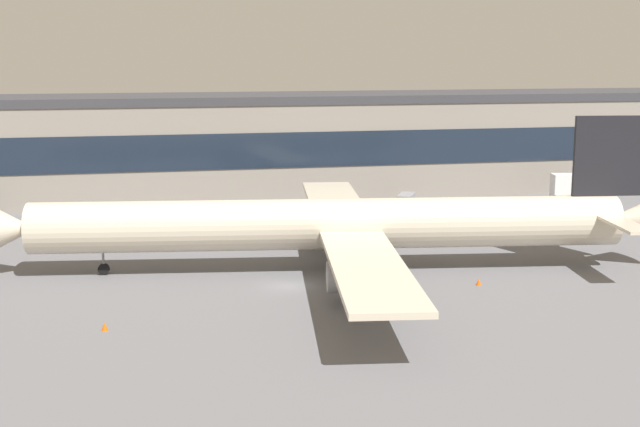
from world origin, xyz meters
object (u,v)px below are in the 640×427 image
airliner (338,224)px  catering_truck (576,187)px  follow_me_car (406,200)px  traffic_cone_1 (105,326)px  traffic_cone_0 (479,282)px

airliner → catering_truck: (41.57, 30.03, -2.39)m
airliner → follow_me_car: size_ratio=13.78×
catering_truck → traffic_cone_1: bearing=-145.0°
follow_me_car → traffic_cone_0: bearing=-97.6°
follow_me_car → traffic_cone_0: follow_me_car is taller
follow_me_car → traffic_cone_0: 40.06m
traffic_cone_0 → airliner: bearing=145.4°
airliner → traffic_cone_0: 14.75m
traffic_cone_1 → traffic_cone_0: bearing=10.9°
follow_me_car → traffic_cone_0: size_ratio=7.56×
follow_me_car → airliner: bearing=-118.1°
catering_truck → follow_me_car: size_ratio=1.58×
follow_me_car → catering_truck: bearing=-3.9°
catering_truck → traffic_cone_1: catering_truck is taller
airliner → follow_me_car: airliner is taller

